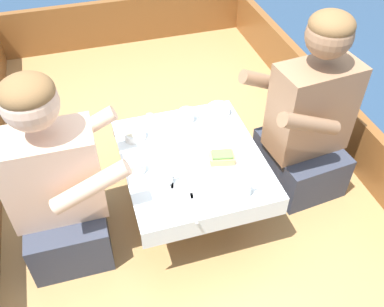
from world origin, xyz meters
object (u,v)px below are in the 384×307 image
at_px(person_starboard, 308,123).
at_px(coffee_cup_starboard, 164,178).
at_px(sandwich, 222,157).
at_px(coffee_cup_center, 244,188).
at_px(person_port, 58,187).
at_px(coffee_cup_port, 187,115).
at_px(tin_can, 138,167).

height_order(person_starboard, coffee_cup_starboard, person_starboard).
bearing_deg(person_starboard, sandwich, 6.77).
bearing_deg(person_starboard, coffee_cup_center, 28.31).
distance_m(person_port, coffee_cup_port, 0.75).
height_order(sandwich, coffee_cup_center, coffee_cup_center).
bearing_deg(tin_can, sandwich, -8.22).
xyz_separation_m(person_starboard, coffee_cup_port, (-0.58, 0.24, -0.00)).
xyz_separation_m(coffee_cup_center, tin_can, (-0.41, 0.27, -0.01)).
xyz_separation_m(coffee_cup_starboard, coffee_cup_center, (0.32, -0.16, 0.00)).
distance_m(person_starboard, coffee_cup_starboard, 0.82).
height_order(person_starboard, sandwich, person_starboard).
bearing_deg(coffee_cup_port, person_starboard, -22.57).
height_order(person_starboard, tin_can, person_starboard).
bearing_deg(person_port, coffee_cup_starboard, -10.24).
bearing_deg(coffee_cup_center, coffee_cup_starboard, 152.82).
bearing_deg(sandwich, person_port, 176.96).
relative_size(coffee_cup_starboard, coffee_cup_center, 1.15).
bearing_deg(coffee_cup_port, tin_can, -137.11).
height_order(coffee_cup_port, tin_can, coffee_cup_port).
bearing_deg(coffee_cup_center, sandwich, 96.60).
bearing_deg(person_starboard, person_port, -2.50).
xyz_separation_m(sandwich, coffee_cup_starboard, (-0.29, -0.05, -0.00)).
distance_m(person_port, coffee_cup_center, 0.82).
height_order(coffee_cup_center, tin_can, coffee_cup_center).
bearing_deg(tin_can, coffee_cup_port, 42.89).
height_order(person_port, coffee_cup_starboard, person_port).
relative_size(coffee_cup_center, tin_can, 1.39).
xyz_separation_m(person_starboard, sandwich, (-0.51, -0.11, -0.00)).
distance_m(coffee_cup_starboard, tin_can, 0.14).
xyz_separation_m(coffee_cup_starboard, tin_can, (-0.09, 0.11, -0.00)).
bearing_deg(coffee_cup_port, coffee_cup_center, -80.57).
relative_size(coffee_cup_port, coffee_cup_center, 1.12).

